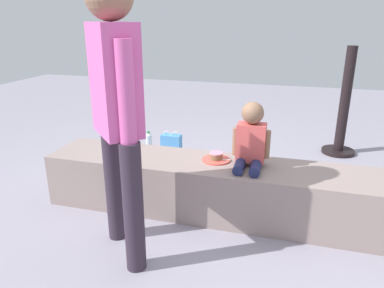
# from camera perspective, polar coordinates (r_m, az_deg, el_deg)

# --- Properties ---
(ground_plane) EXTENTS (12.00, 12.00, 0.00)m
(ground_plane) POSITION_cam_1_polar(r_m,az_deg,el_deg) (2.96, 2.28, -10.44)
(ground_plane) COLOR #938C9C
(concrete_ledge) EXTENTS (2.55, 0.51, 0.42)m
(concrete_ledge) POSITION_cam_1_polar(r_m,az_deg,el_deg) (2.87, 2.34, -6.78)
(concrete_ledge) COLOR gray
(concrete_ledge) RESTS_ON ground_plane
(child_seated) EXTENTS (0.28, 0.32, 0.48)m
(child_seated) POSITION_cam_1_polar(r_m,az_deg,el_deg) (2.67, 9.28, 0.80)
(child_seated) COLOR #1D234E
(child_seated) RESTS_ON concrete_ledge
(adult_standing) EXTENTS (0.39, 0.40, 1.71)m
(adult_standing) POSITION_cam_1_polar(r_m,az_deg,el_deg) (2.14, -11.88, 7.02)
(adult_standing) COLOR #302532
(adult_standing) RESTS_ON ground_plane
(cake_plate) EXTENTS (0.22, 0.22, 0.07)m
(cake_plate) POSITION_cam_1_polar(r_m,az_deg,el_deg) (2.81, 3.84, -2.20)
(cake_plate) COLOR #E0594C
(cake_plate) RESTS_ON concrete_ledge
(gift_bag) EXTENTS (0.22, 0.11, 0.29)m
(gift_bag) POSITION_cam_1_polar(r_m,az_deg,el_deg) (4.02, -3.28, -0.22)
(gift_bag) COLOR #4C99E0
(gift_bag) RESTS_ON ground_plane
(railing_post) EXTENTS (0.36, 0.36, 1.20)m
(railing_post) POSITION_cam_1_polar(r_m,az_deg,el_deg) (4.35, 22.74, 4.33)
(railing_post) COLOR black
(railing_post) RESTS_ON ground_plane
(water_bottle_near_gift) EXTENTS (0.07, 0.07, 0.23)m
(water_bottle_near_gift) POSITION_cam_1_polar(r_m,az_deg,el_deg) (3.98, 8.90, -1.02)
(water_bottle_near_gift) COLOR silver
(water_bottle_near_gift) RESTS_ON ground_plane
(water_bottle_far_side) EXTENTS (0.07, 0.07, 0.21)m
(water_bottle_far_side) POSITION_cam_1_polar(r_m,az_deg,el_deg) (4.31, -6.84, 0.57)
(water_bottle_far_side) COLOR silver
(water_bottle_far_side) RESTS_ON ground_plane
(party_cup_red) EXTENTS (0.07, 0.07, 0.10)m
(party_cup_red) POSITION_cam_1_polar(r_m,az_deg,el_deg) (3.48, 3.93, -4.82)
(party_cup_red) COLOR red
(party_cup_red) RESTS_ON ground_plane
(handbag_black_leather) EXTENTS (0.30, 0.12, 0.29)m
(handbag_black_leather) POSITION_cam_1_polar(r_m,az_deg,el_deg) (3.35, 21.44, -6.33)
(handbag_black_leather) COLOR black
(handbag_black_leather) RESTS_ON ground_plane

